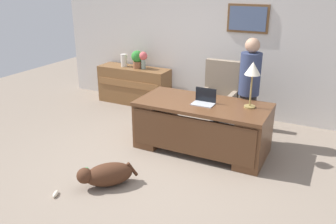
{
  "coord_description": "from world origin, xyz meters",
  "views": [
    {
      "loc": [
        2.08,
        -3.77,
        2.49
      ],
      "look_at": [
        0.03,
        0.3,
        0.75
      ],
      "focal_mm": 37.58,
      "sensor_mm": 36.0,
      "label": 1
    }
  ],
  "objects": [
    {
      "name": "ground_plane",
      "position": [
        0.0,
        0.0,
        0.0
      ],
      "size": [
        12.0,
        12.0,
        0.0
      ],
      "primitive_type": "plane",
      "color": "gray"
    },
    {
      "name": "credenza",
      "position": [
        -1.75,
        2.25,
        0.38
      ],
      "size": [
        1.52,
        0.5,
        0.77
      ],
      "color": "brown",
      "rests_on": "ground_plane"
    },
    {
      "name": "desk_lamp",
      "position": [
        1.0,
        0.97,
        1.28
      ],
      "size": [
        0.22,
        0.22,
        0.66
      ],
      "color": "#9E8447",
      "rests_on": "desk"
    },
    {
      "name": "potted_plant",
      "position": [
        -1.65,
        2.25,
        0.96
      ],
      "size": [
        0.24,
        0.24,
        0.36
      ],
      "color": "brown",
      "rests_on": "credenza"
    },
    {
      "name": "desk",
      "position": [
        0.33,
        0.82,
        0.42
      ],
      "size": [
        1.95,
        0.94,
        0.76
      ],
      "color": "brown",
      "rests_on": "ground_plane"
    },
    {
      "name": "dog_toy_ball",
      "position": [
        -0.8,
        -0.52,
        0.04
      ],
      "size": [
        0.08,
        0.08,
        0.08
      ],
      "primitive_type": "sphere",
      "color": "green",
      "rests_on": "ground_plane"
    },
    {
      "name": "dog_toy_plush",
      "position": [
        -0.79,
        -1.13,
        0.03
      ],
      "size": [
        0.1,
        0.15,
        0.05
      ],
      "primitive_type": "ellipsoid",
      "rotation": [
        0.0,
        0.0,
        1.97
      ],
      "color": "beige",
      "rests_on": "ground_plane"
    },
    {
      "name": "back_wall",
      "position": [
        0.0,
        2.6,
        1.35
      ],
      "size": [
        7.0,
        0.16,
        2.7
      ],
      "color": "silver",
      "rests_on": "ground_plane"
    },
    {
      "name": "vase_with_flowers",
      "position": [
        -1.51,
        2.25,
        0.99
      ],
      "size": [
        0.17,
        0.17,
        0.35
      ],
      "color": "#8FA69A",
      "rests_on": "credenza"
    },
    {
      "name": "person_standing",
      "position": [
        0.86,
        1.44,
        0.86
      ],
      "size": [
        0.32,
        0.32,
        1.67
      ],
      "color": "#262323",
      "rests_on": "ground_plane"
    },
    {
      "name": "vase_empty",
      "position": [
        -1.98,
        2.25,
        0.89
      ],
      "size": [
        0.13,
        0.13,
        0.26
      ],
      "primitive_type": "cylinder",
      "color": "silver",
      "rests_on": "credenza"
    },
    {
      "name": "armchair",
      "position": [
        0.26,
        1.79,
        0.51
      ],
      "size": [
        0.6,
        0.59,
        1.18
      ],
      "color": "gray",
      "rests_on": "ground_plane"
    },
    {
      "name": "laptop",
      "position": [
        0.36,
        0.83,
        0.81
      ],
      "size": [
        0.32,
        0.22,
        0.22
      ],
      "color": "#B2B5BA",
      "rests_on": "desk"
    },
    {
      "name": "dog_lying",
      "position": [
        -0.37,
        -0.65,
        0.16
      ],
      "size": [
        0.64,
        0.64,
        0.3
      ],
      "color": "#472819",
      "rests_on": "ground_plane"
    }
  ]
}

